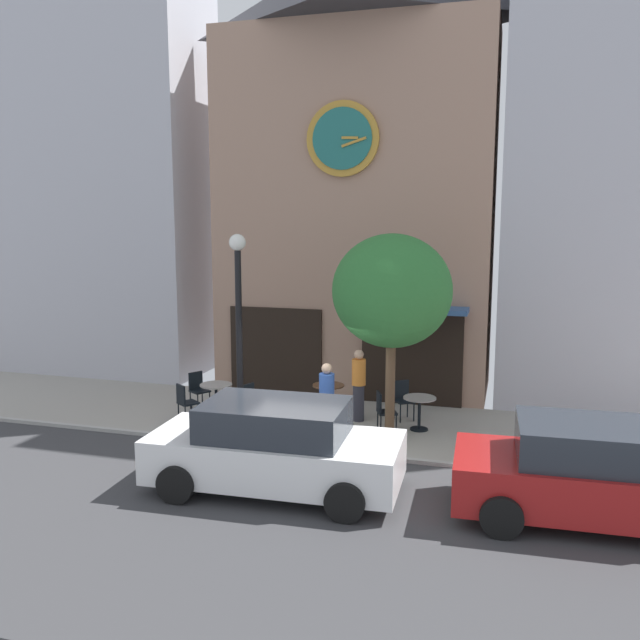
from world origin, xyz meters
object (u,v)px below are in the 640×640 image
Objects in this scene: cafe_table_center at (328,393)px; parked_car_white at (275,447)px; pedestrian_orange at (359,384)px; pedestrian_blue at (327,401)px; cafe_table_rightmost at (419,407)px; cafe_chair_by_entrance at (403,397)px; cafe_chair_corner at (245,399)px; cafe_chair_near_tree at (198,387)px; street_tree at (392,292)px; cafe_chair_mid_row at (383,409)px; cafe_table_leftmost at (216,393)px; cafe_chair_curbside at (185,400)px; street_lamp at (239,332)px; parked_car_red at (597,474)px.

parked_car_white reaches higher than cafe_table_center.
pedestrian_orange is 1.59m from pedestrian_blue.
cafe_chair_by_entrance reaches higher than cafe_table_rightmost.
cafe_chair_corner is (-3.92, -0.51, -0.00)m from cafe_table_rightmost.
cafe_chair_near_tree reaches higher than cafe_table_center.
cafe_chair_near_tree is 4.02m from pedestrian_orange.
cafe_chair_mid_row is (-0.24, 0.59, -2.64)m from street_tree.
cafe_table_center is at bearing 93.52° from parked_car_white.
cafe_chair_corner is at bearing 172.09° from street_tree.
cafe_chair_near_tree is (-4.71, 0.55, 0.00)m from cafe_chair_mid_row.
cafe_chair_corner is at bearing -13.12° from cafe_table_leftmost.
street_tree is at bearing -8.91° from cafe_table_leftmost.
cafe_chair_curbside reaches higher than cafe_table_rightmost.
parked_car_white is (0.27, -4.41, 0.22)m from cafe_table_center.
cafe_table_rightmost is 0.44× the size of pedestrian_orange.
street_lamp is 1.75m from cafe_chair_corner.
street_lamp is 5.74× the size of cafe_table_center.
pedestrian_orange and pedestrian_blue have the same top height.
cafe_chair_mid_row reaches higher than cafe_table_center.
pedestrian_orange reaches higher than cafe_chair_corner.
cafe_chair_curbside is 1.15m from cafe_chair_near_tree.
street_tree is 4.82× the size of cafe_chair_by_entrance.
pedestrian_orange is at bearing 139.56° from parked_car_red.
cafe_chair_corner is at bearing 155.95° from parked_car_red.
cafe_table_leftmost is 0.18× the size of parked_car_red.
street_lamp is at bearing -136.01° from cafe_table_center.
cafe_chair_mid_row is at bearing -6.71° from cafe_chair_near_tree.
cafe_chair_mid_row is at bearing 12.34° from street_lamp.
cafe_chair_curbside is at bearing 175.88° from street_lamp.
street_lamp is 2.75m from cafe_table_center.
street_tree reaches higher than pedestrian_blue.
cafe_chair_by_entrance is (-0.48, 0.69, -0.00)m from cafe_table_rightmost.
cafe_chair_by_entrance is at bearing 57.08° from pedestrian_blue.
pedestrian_blue is at bearing -6.02° from street_lamp.
pedestrian_orange is 1.00× the size of pedestrian_blue.
cafe_table_leftmost is 4.37m from cafe_chair_by_entrance.
street_tree is 0.99× the size of parked_car_red.
cafe_chair_near_tree is 0.54× the size of pedestrian_blue.
street_lamp reaches higher than cafe_chair_corner.
cafe_table_leftmost is 4.58m from parked_car_white.
cafe_chair_curbside is 8.86m from parked_car_red.
cafe_table_center is 0.83× the size of cafe_chair_by_entrance.
cafe_chair_by_entrance and cafe_chair_near_tree have the same top height.
pedestrian_orange is at bearing -156.24° from cafe_chair_by_entrance.
cafe_chair_corner is 0.54× the size of pedestrian_orange.
cafe_table_center is at bearing -172.40° from cafe_chair_by_entrance.
cafe_table_leftmost is 3.36m from pedestrian_orange.
pedestrian_blue reaches higher than cafe_table_center.
cafe_table_leftmost is (-0.93, 0.75, -1.62)m from street_lamp.
cafe_table_leftmost is at bearing 162.03° from pedestrian_blue.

